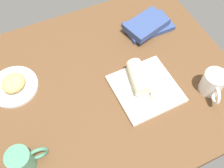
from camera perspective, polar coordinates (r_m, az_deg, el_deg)
name	(u,v)px	position (r cm, az deg, el deg)	size (l,w,h in cm)	color
dining_table	(105,85)	(109.37, -1.64, -0.20)	(110.00, 90.00, 4.00)	brown
round_plate	(14,87)	(113.06, -20.74, -0.52)	(19.66, 19.66, 1.40)	white
scone_pastry	(13,83)	(109.88, -20.81, 0.21)	(9.71, 8.73, 5.23)	#DCB566
square_plate	(146,89)	(105.93, 7.38, -1.05)	(24.54, 24.54, 1.60)	silver
sauce_cup	(157,95)	(102.87, 9.82, -2.32)	(4.91, 4.91, 2.21)	silver
breakfast_wrap	(138,77)	(103.94, 5.77, 1.53)	(6.23, 6.23, 14.54)	beige
book_stack	(147,25)	(125.49, 7.75, 12.63)	(23.74, 16.92, 5.63)	#33477F
coffee_mug	(213,83)	(108.95, 21.26, 0.17)	(8.93, 13.33, 9.73)	white
second_mug	(22,160)	(93.71, -19.04, -15.52)	(13.43, 8.17, 10.00)	#4C8C6B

